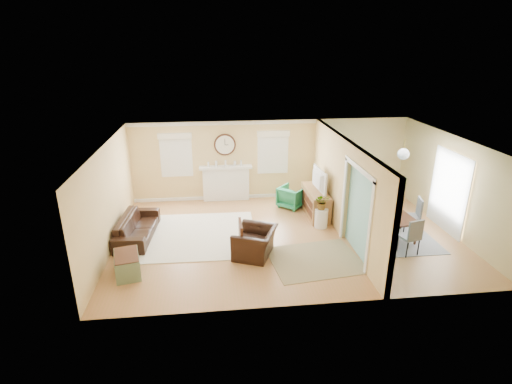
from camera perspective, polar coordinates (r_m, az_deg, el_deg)
floor at (r=10.85m, az=4.40°, el=-6.33°), size 9.00×9.00×0.00m
wall_back at (r=13.14m, az=2.16°, el=4.66°), size 9.00×0.02×2.60m
wall_front at (r=7.67m, az=8.81°, el=-7.70°), size 9.00×0.02×2.60m
wall_left at (r=10.48m, az=-20.34°, el=-0.85°), size 0.02×6.00×2.60m
wall_right at (r=12.01m, az=26.20°, el=0.94°), size 0.02×6.00×2.60m
ceiling at (r=9.95m, az=4.81°, el=7.14°), size 9.00×6.00×0.02m
partition at (r=10.95m, az=12.13°, el=1.21°), size 0.17×6.00×2.60m
fireplace at (r=13.11m, az=-4.31°, el=1.35°), size 1.70×0.30×1.17m
wall_clock at (r=12.84m, az=-4.47°, el=6.76°), size 0.70×0.07×0.70m
window_left at (r=12.92m, az=-11.36°, el=5.63°), size 1.05×0.13×1.42m
window_right at (r=13.01m, az=2.43°, el=6.12°), size 1.05×0.13×1.42m
french_doors at (r=12.04m, az=25.87°, el=0.04°), size 0.06×1.70×2.20m
pendant at (r=11.02m, az=20.30°, el=5.11°), size 0.30×0.30×0.55m
rug_cream at (r=11.00m, az=-8.79°, el=-6.10°), size 3.34×2.91×0.02m
rug_jute at (r=9.83m, az=8.45°, el=-9.55°), size 2.31×1.97×0.01m
rug_grey at (r=11.60m, az=18.11°, el=-5.49°), size 2.16×2.70×0.01m
sofa at (r=11.11m, az=-16.60°, el=-4.79°), size 0.97×2.14×0.61m
eames_chair at (r=9.77m, az=-0.12°, el=-7.22°), size 1.26×1.33×0.69m
green_chair at (r=12.64m, az=5.09°, el=-0.69°), size 1.02×1.03×0.67m
trunk at (r=9.52m, az=-17.91°, el=-9.79°), size 0.70×0.95×0.50m
credenza at (r=12.10m, az=8.47°, el=-1.49°), size 0.55×1.61×0.80m
tv at (r=11.85m, az=8.57°, el=1.76°), size 0.21×1.14×0.65m
garden_stool at (r=11.39m, az=9.29°, el=-3.70°), size 0.37×0.37×0.55m
potted_plant at (r=11.19m, az=9.44°, el=-1.36°), size 0.43×0.38×0.46m
dining_table at (r=11.47m, az=18.27°, el=-4.13°), size 1.12×1.83×0.62m
dining_chair_n at (r=12.30m, az=15.99°, el=-1.14°), size 0.47×0.47×0.89m
dining_chair_s at (r=10.44m, az=21.11°, el=-5.45°), size 0.51×0.51×0.96m
dining_chair_w at (r=11.02m, az=15.22°, el=-3.45°), size 0.46×0.46×0.93m
dining_chair_e at (r=11.57m, az=21.31°, el=-2.76°), size 0.54×0.54×1.01m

